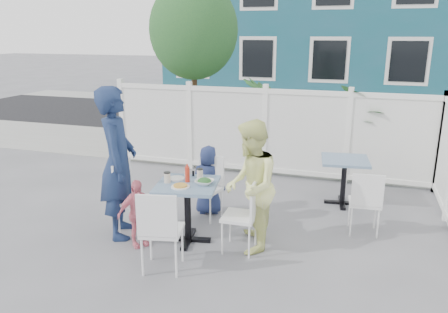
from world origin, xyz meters
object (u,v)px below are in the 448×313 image
(spare_table, at_px, (344,169))
(chair_near, at_px, (160,226))
(chair_back, at_px, (208,182))
(chair_right, at_px, (246,211))
(main_table, at_px, (187,197))
(chair_left, at_px, (131,193))
(boy, at_px, (209,180))
(utility_cabinet, at_px, (182,120))
(woman, at_px, (250,187))
(toddler, at_px, (137,213))
(man, at_px, (118,163))

(spare_table, xyz_separation_m, chair_near, (-1.79, -2.66, -0.01))
(spare_table, bearing_deg, chair_back, -149.84)
(chair_right, bearing_deg, main_table, 86.74)
(chair_left, relative_size, chair_right, 1.10)
(chair_left, xyz_separation_m, boy, (0.71, 0.97, -0.07))
(boy, bearing_deg, utility_cabinet, -80.07)
(spare_table, bearing_deg, chair_near, -123.97)
(spare_table, relative_size, woman, 0.48)
(chair_right, bearing_deg, spare_table, -29.76)
(chair_right, bearing_deg, toddler, 100.72)
(man, bearing_deg, chair_right, -112.05)
(spare_table, height_order, man, man)
(chair_left, xyz_separation_m, man, (-0.14, -0.04, 0.40))
(main_table, relative_size, chair_near, 0.89)
(main_table, relative_size, toddler, 0.99)
(chair_back, relative_size, man, 0.45)
(utility_cabinet, height_order, spare_table, utility_cabinet)
(chair_back, height_order, man, man)
(utility_cabinet, height_order, woman, woman)
(chair_left, bearing_deg, woman, 91.17)
(main_table, xyz_separation_m, woman, (0.79, 0.06, 0.20))
(boy, xyz_separation_m, toddler, (-0.49, -1.23, -0.07))
(spare_table, xyz_separation_m, woman, (-1.01, -1.81, 0.24))
(chair_right, height_order, chair_near, chair_near)
(woman, height_order, toddler, woman)
(utility_cabinet, bearing_deg, spare_table, -34.37)
(spare_table, relative_size, toddler, 0.89)
(chair_right, height_order, woman, woman)
(man, height_order, boy, man)
(chair_back, bearing_deg, utility_cabinet, -51.44)
(chair_left, bearing_deg, utility_cabinet, -167.27)
(spare_table, distance_m, woman, 2.08)
(boy, bearing_deg, man, 31.39)
(woman, bearing_deg, chair_right, -31.62)
(chair_right, bearing_deg, chair_near, 134.38)
(chair_near, distance_m, woman, 1.18)
(chair_left, distance_m, chair_near, 1.08)
(utility_cabinet, relative_size, chair_right, 1.32)
(spare_table, height_order, boy, boy)
(chair_back, bearing_deg, boy, -63.97)
(chair_left, xyz_separation_m, toddler, (0.22, -0.27, -0.15))
(man, xyz_separation_m, toddler, (0.36, -0.23, -0.54))
(utility_cabinet, height_order, main_table, utility_cabinet)
(man, bearing_deg, boy, -63.67)
(man, distance_m, toddler, 0.69)
(boy, bearing_deg, spare_table, -171.76)
(boy, bearing_deg, chair_right, 111.64)
(utility_cabinet, xyz_separation_m, spare_table, (3.77, -2.62, -0.03))
(spare_table, distance_m, man, 3.35)
(man, bearing_deg, woman, -109.11)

